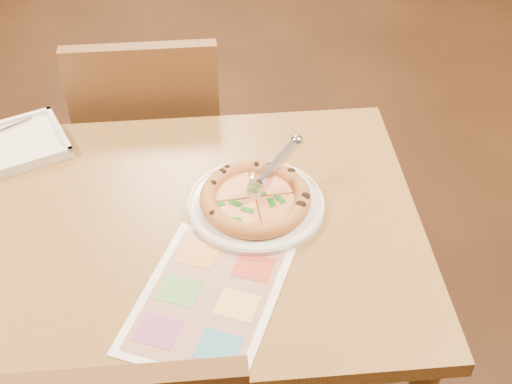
{
  "coord_description": "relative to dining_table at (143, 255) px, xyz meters",
  "views": [
    {
      "loc": [
        0.16,
        -1.17,
        1.87
      ],
      "look_at": [
        0.27,
        0.05,
        0.77
      ],
      "focal_mm": 50.0,
      "sensor_mm": 36.0,
      "label": 1
    }
  ],
  "objects": [
    {
      "name": "dining_table",
      "position": [
        0.0,
        0.0,
        0.0
      ],
      "size": [
        1.3,
        0.85,
        0.72
      ],
      "color": "olive",
      "rests_on": "ground"
    },
    {
      "name": "chair_far",
      "position": [
        -0.0,
        0.6,
        -0.07
      ],
      "size": [
        0.42,
        0.42,
        0.47
      ],
      "rotation": [
        0.0,
        0.0,
        3.14
      ],
      "color": "brown",
      "rests_on": "ground"
    },
    {
      "name": "plate",
      "position": [
        0.27,
        0.05,
        0.09
      ],
      "size": [
        0.35,
        0.35,
        0.02
      ],
      "primitive_type": "cylinder",
      "rotation": [
        0.0,
        0.0,
        0.09
      ],
      "color": "silver",
      "rests_on": "dining_table"
    },
    {
      "name": "pizza",
      "position": [
        0.27,
        0.05,
        0.12
      ],
      "size": [
        0.26,
        0.26,
        0.04
      ],
      "rotation": [
        0.0,
        0.0,
        0.08
      ],
      "color": "#C57A43",
      "rests_on": "plate"
    },
    {
      "name": "pizza_cutter",
      "position": [
        0.31,
        0.08,
        0.18
      ],
      "size": [
        0.14,
        0.12,
        0.1
      ],
      "rotation": [
        0.0,
        0.0,
        0.74
      ],
      "color": "silver",
      "rests_on": "pizza"
    },
    {
      "name": "appetizer_tray",
      "position": [
        -0.36,
        0.31,
        0.1
      ],
      "size": [
        0.36,
        0.31,
        0.06
      ],
      "rotation": [
        0.0,
        0.0,
        0.4
      ],
      "color": "white",
      "rests_on": "dining_table"
    },
    {
      "name": "menu",
      "position": [
        0.15,
        -0.22,
        0.09
      ],
      "size": [
        0.4,
        0.46,
        0.0
      ],
      "primitive_type": "cube",
      "rotation": [
        0.0,
        0.0,
        -0.4
      ],
      "color": "white",
      "rests_on": "dining_table"
    }
  ]
}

